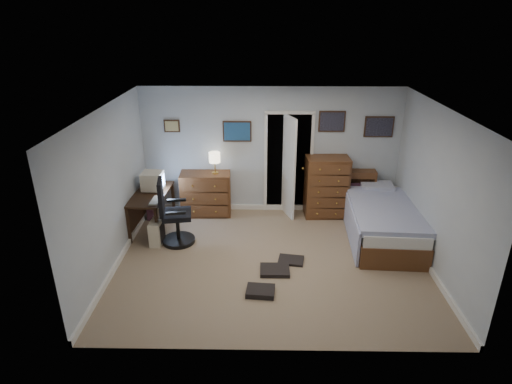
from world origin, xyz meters
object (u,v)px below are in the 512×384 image
at_px(bed, 382,221).
at_px(low_dresser, 206,194).
at_px(tall_dresser, 326,187).
at_px(computer_desk, 147,201).
at_px(office_chair, 173,219).

bearing_deg(bed, low_dresser, 167.13).
xyz_separation_m(tall_dresser, bed, (0.89, -0.92, -0.26)).
xyz_separation_m(computer_desk, office_chair, (0.59, -0.53, -0.10)).
bearing_deg(office_chair, computer_desk, 128.93).
bearing_deg(computer_desk, tall_dresser, 13.10).
height_order(office_chair, tall_dresser, tall_dresser).
distance_m(computer_desk, low_dresser, 1.21).
distance_m(office_chair, low_dresser, 1.25).
bearing_deg(bed, tall_dresser, 137.24).
bearing_deg(office_chair, low_dresser, 61.40).
bearing_deg(computer_desk, low_dresser, 35.61).
height_order(low_dresser, tall_dresser, tall_dresser).
relative_size(computer_desk, office_chair, 1.08).
xyz_separation_m(computer_desk, low_dresser, (1.01, 0.65, -0.12)).
relative_size(office_chair, bed, 0.53).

